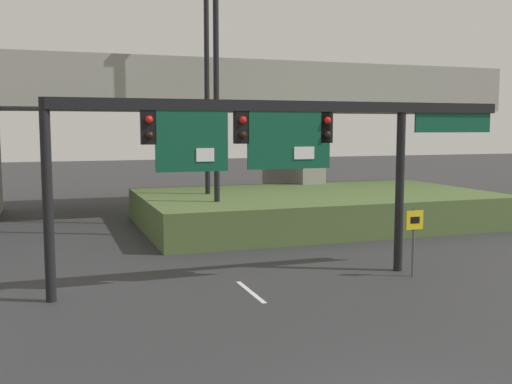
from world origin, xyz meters
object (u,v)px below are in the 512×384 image
object	(u,v)px
speed_limit_sign	(414,232)
signal_gantry	(275,137)
highway_light_pole_far	(216,82)
highway_light_pole_near	(207,88)
parked_sedan_near_right	(412,218)

from	to	relation	value
speed_limit_sign	signal_gantry	bearing A→B (deg)	169.17
speed_limit_sign	highway_light_pole_far	distance (m)	10.93
highway_light_pole_near	highway_light_pole_far	bearing A→B (deg)	-97.19
signal_gantry	speed_limit_sign	distance (m)	5.38
parked_sedan_near_right	signal_gantry	bearing A→B (deg)	-148.27
highway_light_pole_near	signal_gantry	bearing A→B (deg)	-93.94
speed_limit_sign	highway_light_pole_far	bearing A→B (deg)	114.67
highway_light_pole_near	parked_sedan_near_right	size ratio (longest dim) A/B	2.61
speed_limit_sign	parked_sedan_near_right	distance (m)	8.24
highway_light_pole_far	speed_limit_sign	bearing A→B (deg)	-65.33
parked_sedan_near_right	speed_limit_sign	bearing A→B (deg)	-125.72
signal_gantry	highway_light_pole_far	distance (m)	8.20
signal_gantry	speed_limit_sign	xyz separation A→B (m)	(4.38, -0.84, -3.01)
highway_light_pole_far	signal_gantry	bearing A→B (deg)	-92.66
highway_light_pole_far	parked_sedan_near_right	distance (m)	10.56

